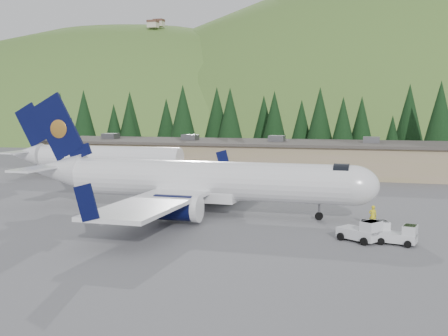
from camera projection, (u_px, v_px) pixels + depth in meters
ground at (208, 214)px, 55.98m from camera, size 600.00×600.00×0.00m
airliner at (197, 181)px, 55.94m from camera, size 36.66×34.32×12.20m
second_airliner at (92, 157)px, 83.40m from camera, size 27.50×11.00×10.05m
baggage_tug_a at (373, 232)px, 44.62m from camera, size 3.26×2.48×1.57m
baggage_tug_b at (363, 232)px, 44.09m from camera, size 3.70×3.27×1.78m
baggage_tug_c at (368, 231)px, 45.07m from camera, size 1.64×2.64×1.39m
terminal_building at (247, 156)px, 93.43m from camera, size 71.00×17.00×6.10m
baggage_tug_d at (400, 236)px, 43.21m from camera, size 3.22×2.29×1.59m
ramp_worker at (373, 216)px, 49.96m from camera, size 0.76×0.57×1.90m
tree_line at (253, 122)px, 114.80m from camera, size 113.51×18.53×14.30m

